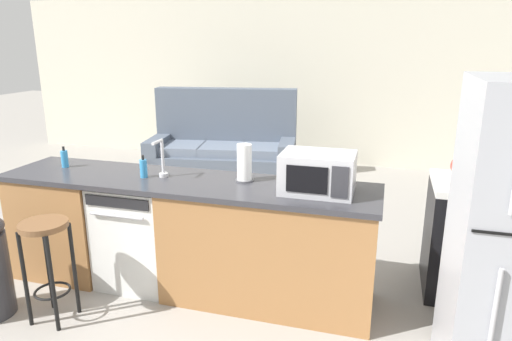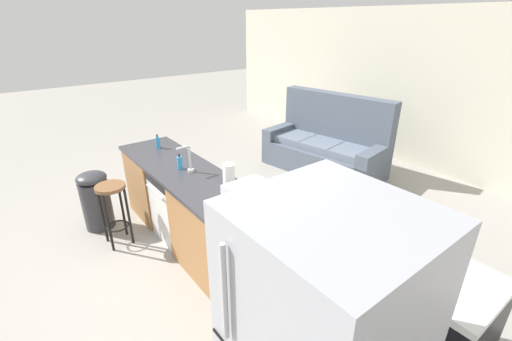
# 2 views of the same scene
# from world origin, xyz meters

# --- Properties ---
(ground_plane) EXTENTS (24.00, 24.00, 0.00)m
(ground_plane) POSITION_xyz_m (0.00, 0.00, 0.00)
(ground_plane) COLOR gray
(wall_back) EXTENTS (10.00, 0.06, 2.60)m
(wall_back) POSITION_xyz_m (0.30, 4.20, 1.30)
(wall_back) COLOR beige
(wall_back) RESTS_ON ground_plane
(kitchen_counter) EXTENTS (2.94, 0.66, 0.90)m
(kitchen_counter) POSITION_xyz_m (0.24, 0.00, 0.42)
(kitchen_counter) COLOR #9E6B3D
(kitchen_counter) RESTS_ON ground_plane
(dishwasher) EXTENTS (0.58, 0.61, 0.84)m
(dishwasher) POSITION_xyz_m (-0.25, -0.00, 0.42)
(dishwasher) COLOR silver
(dishwasher) RESTS_ON ground_plane
(stove_range) EXTENTS (0.76, 0.68, 0.90)m
(stove_range) POSITION_xyz_m (2.35, 0.55, 0.45)
(stove_range) COLOR black
(stove_range) RESTS_ON ground_plane
(microwave) EXTENTS (0.50, 0.37, 0.28)m
(microwave) POSITION_xyz_m (1.17, -0.00, 1.04)
(microwave) COLOR #B7B7BC
(microwave) RESTS_ON kitchen_counter
(sink_faucet) EXTENTS (0.07, 0.18, 0.30)m
(sink_faucet) POSITION_xyz_m (-0.03, 0.02, 1.03)
(sink_faucet) COLOR silver
(sink_faucet) RESTS_ON kitchen_counter
(paper_towel_roll) EXTENTS (0.14, 0.14, 0.28)m
(paper_towel_roll) POSITION_xyz_m (0.60, 0.11, 1.04)
(paper_towel_roll) COLOR #4C4C51
(paper_towel_roll) RESTS_ON kitchen_counter
(soap_bottle) EXTENTS (0.06, 0.06, 0.18)m
(soap_bottle) POSITION_xyz_m (-0.17, -0.02, 0.97)
(soap_bottle) COLOR #338CCC
(soap_bottle) RESTS_ON kitchen_counter
(dish_soap_bottle) EXTENTS (0.06, 0.06, 0.18)m
(dish_soap_bottle) POSITION_xyz_m (-0.95, 0.06, 0.97)
(dish_soap_bottle) COLOR #338CCC
(dish_soap_bottle) RESTS_ON kitchen_counter
(kettle) EXTENTS (0.21, 0.17, 0.19)m
(kettle) POSITION_xyz_m (2.18, 0.68, 0.99)
(kettle) COLOR red
(kettle) RESTS_ON stove_range
(bar_stool) EXTENTS (0.32, 0.32, 0.74)m
(bar_stool) POSITION_xyz_m (-0.57, -0.68, 0.54)
(bar_stool) COLOR brown
(bar_stool) RESTS_ON ground_plane
(trash_bin) EXTENTS (0.35, 0.35, 0.74)m
(trash_bin) POSITION_xyz_m (-1.06, -0.76, 0.38)
(trash_bin) COLOR #333338
(trash_bin) RESTS_ON ground_plane
(couch) EXTENTS (2.12, 1.21, 1.27)m
(couch) POSITION_xyz_m (-0.58, 2.87, 0.39)
(couch) COLOR #515B6B
(couch) RESTS_ON ground_plane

